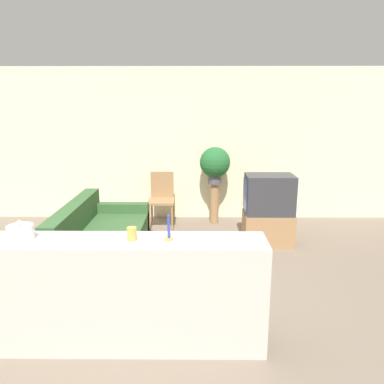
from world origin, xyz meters
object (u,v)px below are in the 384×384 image
at_px(wooden_chair, 162,196).
at_px(decorative_bowl, 20,232).
at_px(couch, 101,243).
at_px(television, 269,194).
at_px(potted_plant, 215,163).

height_order(wooden_chair, decorative_bowl, decorative_bowl).
xyz_separation_m(couch, television, (2.32, 0.78, 0.48)).
distance_m(television, wooden_chair, 1.89).
bearing_deg(decorative_bowl, wooden_chair, 75.00).
height_order(television, wooden_chair, television).
distance_m(television, decorative_bowl, 3.54).
bearing_deg(potted_plant, television, -53.12).
relative_size(couch, wooden_chair, 1.99).
distance_m(potted_plant, decorative_bowl, 3.89).
bearing_deg(couch, decorative_bowl, -97.65).
relative_size(television, wooden_chair, 0.77).
bearing_deg(television, wooden_chair, 153.07).
relative_size(potted_plant, decorative_bowl, 3.01).
relative_size(couch, potted_plant, 2.89).
height_order(couch, wooden_chair, wooden_chair).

